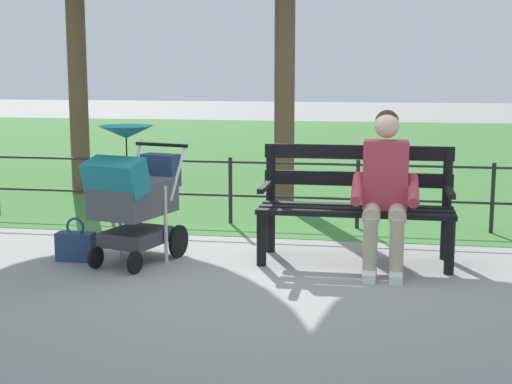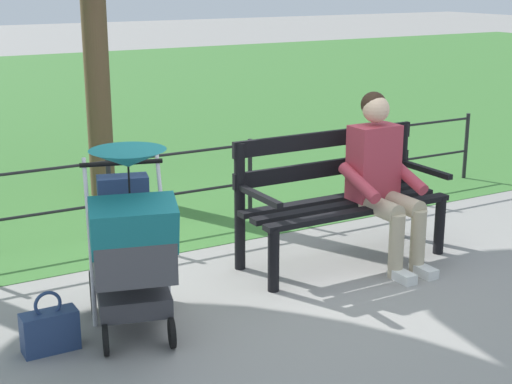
{
  "view_description": "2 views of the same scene",
  "coord_description": "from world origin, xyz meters",
  "px_view_note": "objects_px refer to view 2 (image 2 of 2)",
  "views": [
    {
      "loc": [
        -0.95,
        6.13,
        1.61
      ],
      "look_at": [
        0.11,
        0.16,
        0.61
      ],
      "focal_mm": 52.81,
      "sensor_mm": 36.0,
      "label": 1
    },
    {
      "loc": [
        2.6,
        4.41,
        2.1
      ],
      "look_at": [
        0.16,
        0.13,
        0.71
      ],
      "focal_mm": 54.05,
      "sensor_mm": 36.0,
      "label": 2
    }
  ],
  "objects_px": {
    "park_bench": "(338,192)",
    "handbag": "(50,330)",
    "stroller": "(131,239)",
    "person_on_bench": "(382,175)"
  },
  "relations": [
    {
      "from": "person_on_bench",
      "to": "handbag",
      "type": "height_order",
      "value": "person_on_bench"
    },
    {
      "from": "park_bench",
      "to": "handbag",
      "type": "bearing_deg",
      "value": 10.44
    },
    {
      "from": "park_bench",
      "to": "stroller",
      "type": "xyz_separation_m",
      "value": [
        1.8,
        0.42,
        0.07
      ]
    },
    {
      "from": "park_bench",
      "to": "handbag",
      "type": "xyz_separation_m",
      "value": [
        2.32,
        0.43,
        -0.4
      ]
    },
    {
      "from": "person_on_bench",
      "to": "stroller",
      "type": "xyz_separation_m",
      "value": [
        2.04,
        0.2,
        -0.08
      ]
    },
    {
      "from": "person_on_bench",
      "to": "handbag",
      "type": "bearing_deg",
      "value": 4.57
    },
    {
      "from": "park_bench",
      "to": "person_on_bench",
      "type": "distance_m",
      "value": 0.36
    },
    {
      "from": "person_on_bench",
      "to": "stroller",
      "type": "distance_m",
      "value": 2.05
    },
    {
      "from": "stroller",
      "to": "handbag",
      "type": "bearing_deg",
      "value": 0.45
    },
    {
      "from": "handbag",
      "to": "person_on_bench",
      "type": "bearing_deg",
      "value": -175.43
    }
  ]
}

